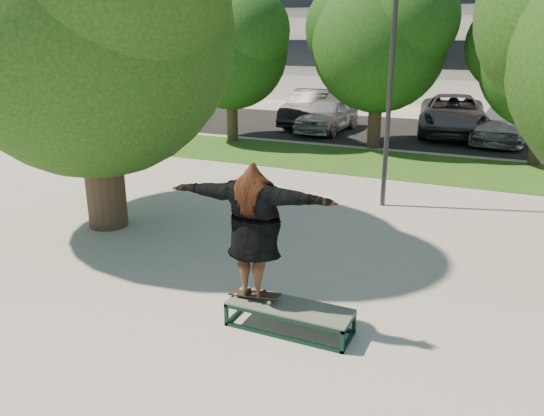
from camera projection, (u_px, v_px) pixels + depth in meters
The scene contains 13 objects.
ground at pixel (259, 277), 9.30m from camera, with size 120.00×120.00×0.00m, color gray.
grass_strip at pixel (415, 166), 17.13m from camera, with size 30.00×4.00×0.02m, color #2A4C15.
asphalt_strip at pixel (418, 133), 23.15m from camera, with size 40.00×8.00×0.01m, color black.
tree_left at pixel (88, 15), 10.57m from camera, with size 6.96×5.95×7.12m.
bg_tree_left at pixel (230, 44), 20.32m from camera, with size 5.28×4.51×5.77m.
bg_tree_mid at pixel (378, 36), 18.94m from camera, with size 5.76×4.92×6.24m.
lamppost at pixel (391, 76), 12.26m from camera, with size 0.25×0.15×6.11m.
grind_box at pixel (289, 317), 7.57m from camera, with size 1.80×0.60×0.38m.
skater_rig at pixel (254, 230), 7.40m from camera, with size 2.45×0.82×2.04m.
car_silver_a at pixel (328, 115), 23.26m from camera, with size 1.75×4.34×1.48m, color #B4B3B8.
car_dark at pixel (311, 108), 24.84m from camera, with size 1.74×4.98×1.64m, color black.
car_grey at pixel (453, 115), 22.64m from camera, with size 2.73×5.93×1.65m, color #545358.
car_silver_b at pixel (505, 124), 21.03m from camera, with size 1.99×4.90×1.42m, color #A0A0A4.
Camera 1 is at (3.71, -7.62, 4.02)m, focal length 35.00 mm.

